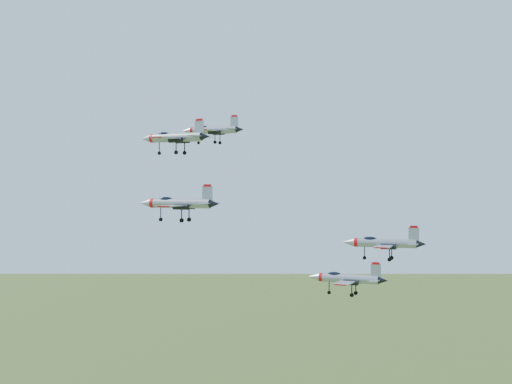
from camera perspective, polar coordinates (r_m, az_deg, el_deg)
The scene contains 5 objects.
jet_lead at distance 133.28m, azimuth -3.57°, elevation 4.97°, with size 12.53×10.53×3.36m.
jet_left_high at distance 120.40m, azimuth -6.59°, elevation 4.36°, with size 13.89×11.49×3.71m.
jet_right_high at distance 98.53m, azimuth -6.28°, elevation -0.89°, with size 12.30×10.33×3.30m.
jet_left_low at distance 110.96m, azimuth 10.09°, elevation -4.02°, with size 12.79×10.80×3.45m.
jet_right_low at distance 93.92m, azimuth 7.23°, elevation -6.86°, with size 10.73×8.98×2.87m.
Camera 1 is at (61.60, -96.21, 127.19)m, focal length 50.00 mm.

